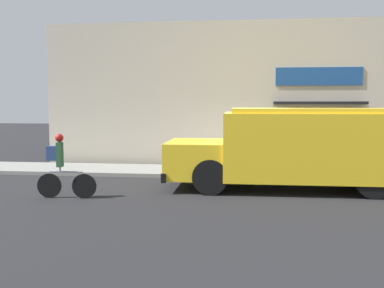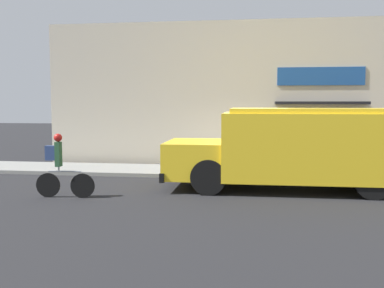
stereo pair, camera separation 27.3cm
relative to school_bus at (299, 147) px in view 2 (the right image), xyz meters
name	(u,v)px [view 2 (the right image)]	position (x,y,z in m)	size (l,w,h in m)	color
ground_plane	(246,180)	(-1.45, 1.38, -1.17)	(70.00, 70.00, 0.00)	#232326
sidewalk	(247,172)	(-1.45, 2.49, -1.11)	(28.00, 2.20, 0.12)	gray
storefront	(250,95)	(-1.40, 4.00, 1.47)	(14.92, 0.80, 5.28)	beige
school_bus	(299,147)	(0.00, 0.00, 0.00)	(6.55, 2.81, 2.21)	yellow
cyclist	(60,166)	(-5.95, -1.87, -0.38)	(1.50, 0.21, 1.60)	black
trash_bin	(308,157)	(0.55, 2.71, -0.59)	(0.49, 0.49, 0.92)	slate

